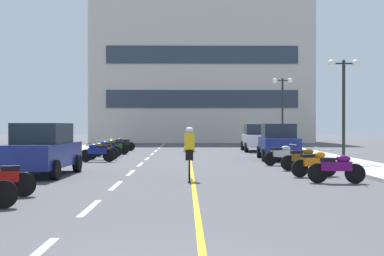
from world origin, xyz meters
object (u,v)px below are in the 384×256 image
motorcycle_11 (114,147)px  motorcycle_12 (114,145)px  motorcycle_13 (122,144)px  motorcycle_8 (97,152)px  motorcycle_7 (282,154)px  parked_car_mid (278,141)px  parked_car_near (43,149)px  motorcycle_5 (315,163)px  street_lamp_mid (344,86)px  motorcycle_4 (337,168)px  motorcycle_10 (107,148)px  cyclist_rider (189,152)px  motorcycle_6 (303,158)px  street_lamp_far (283,97)px  motorcycle_9 (102,150)px  parked_car_far (257,138)px

motorcycle_11 → motorcycle_12: 2.94m
motorcycle_12 → motorcycle_13: 1.49m
motorcycle_8 → motorcycle_12: bearing=92.8°
motorcycle_7 → motorcycle_11: bearing=135.8°
parked_car_mid → motorcycle_8: bearing=-169.2°
parked_car_near → motorcycle_5: bearing=-3.5°
parked_car_near → motorcycle_13: 17.02m
street_lamp_mid → motorcycle_4: size_ratio=2.71×
parked_car_mid → motorcycle_11: bearing=154.1°
motorcycle_10 → cyclist_rider: bearing=-69.9°
motorcycle_12 → motorcycle_6: bearing=-56.5°
motorcycle_6 → motorcycle_11: (-8.73, 10.90, 0.00)m
motorcycle_10 → motorcycle_11: (0.12, 2.00, 0.00)m
motorcycle_5 → motorcycle_10: (-8.72, 11.21, 0.00)m
street_lamp_far → parked_car_near: street_lamp_far is taller
parked_car_near → motorcycle_11: bearing=86.7°
motorcycle_5 → motorcycle_9: size_ratio=0.98×
street_lamp_far → motorcycle_10: street_lamp_far is taller
street_lamp_mid → motorcycle_12: 15.95m
motorcycle_6 → motorcycle_13: same height
motorcycle_7 → cyclist_rider: 7.29m
motorcycle_6 → motorcycle_12: (-9.16, 13.81, 0.00)m
parked_car_near → motorcycle_9: parked_car_near is taller
cyclist_rider → motorcycle_13: bearing=103.4°
motorcycle_7 → motorcycle_12: size_ratio=0.97×
parked_car_far → motorcycle_5: 17.04m
street_lamp_mid → motorcycle_13: bearing=134.3°
motorcycle_4 → street_lamp_mid: bearing=71.4°
parked_car_mid → motorcycle_5: 8.87m
motorcycle_4 → motorcycle_11: (-8.77, 15.14, 0.00)m
parked_car_far → motorcycle_12: (-9.45, -0.91, -0.44)m
motorcycle_10 → motorcycle_5: bearing=-52.1°
motorcycle_12 → cyclist_rider: (4.77, -17.14, 0.41)m
motorcycle_9 → cyclist_rider: (4.36, -9.71, 0.41)m
motorcycle_5 → motorcycle_8: 11.17m
parked_car_near → parked_car_far: 19.13m
parked_car_far → motorcycle_5: (-0.43, -17.03, -0.44)m
street_lamp_mid → motorcycle_7: 4.34m
street_lamp_far → motorcycle_7: 15.78m
parked_car_far → motorcycle_12: bearing=-174.5°
street_lamp_mid → parked_car_mid: street_lamp_mid is taller
parked_car_far → motorcycle_9: size_ratio=2.49×
motorcycle_4 → motorcycle_13: size_ratio=1.01×
parked_car_near → motorcycle_8: parked_car_near is taller
motorcycle_4 → motorcycle_11: size_ratio=1.00×
motorcycle_9 → cyclist_rider: 10.66m
street_lamp_far → motorcycle_11: 13.70m
parked_car_near → motorcycle_4: parked_car_near is taller
motorcycle_9 → motorcycle_10: (-0.11, 2.52, 0.00)m
parked_car_near → motorcycle_11: 12.66m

